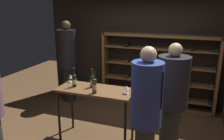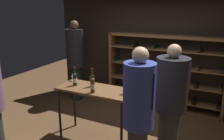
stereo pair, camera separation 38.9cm
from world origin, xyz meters
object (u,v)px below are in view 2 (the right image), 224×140
object	(u,v)px
person_guest_blue_shirt	(139,110)
wine_bottle_red_label	(75,79)
wine_glass_stemmed_right	(73,76)
wine_rack	(164,73)
tasting_table	(95,95)
wine_bottle_black_capsule	(93,85)
person_guest_plum_blouse	(76,57)
wine_bottle_gold_foil	(92,80)
person_bystander_red_print	(171,96)
wine_glass_stemmed_left	(124,88)

from	to	relation	value
person_guest_blue_shirt	wine_bottle_red_label	size ratio (longest dim) A/B	5.42
person_guest_blue_shirt	wine_glass_stemmed_right	bearing A→B (deg)	-132.15
wine_rack	person_guest_blue_shirt	world-z (taller)	person_guest_blue_shirt
tasting_table	wine_bottle_red_label	bearing A→B (deg)	-178.13
wine_rack	wine_bottle_black_capsule	bearing A→B (deg)	-109.50
tasting_table	person_guest_plum_blouse	size ratio (longest dim) A/B	0.65
wine_bottle_black_capsule	wine_bottle_gold_foil	xyz separation A→B (m)	(-0.16, 0.25, -0.02)
person_guest_plum_blouse	wine_bottle_red_label	size ratio (longest dim) A/B	5.83
tasting_table	wine_bottle_black_capsule	xyz separation A→B (m)	(0.07, -0.18, 0.25)
wine_bottle_red_label	wine_glass_stemmed_right	world-z (taller)	wine_bottle_red_label
wine_bottle_gold_foil	wine_glass_stemmed_right	bearing A→B (deg)	167.93
wine_rack	wine_bottle_gold_foil	world-z (taller)	wine_rack
wine_rack	wine_bottle_red_label	xyz separation A→B (m)	(-1.19, -1.86, 0.25)
wine_rack	wine_bottle_black_capsule	world-z (taller)	wine_rack
person_guest_blue_shirt	wine_bottle_red_label	distance (m)	1.52
wine_bottle_gold_foil	person_guest_plum_blouse	bearing A→B (deg)	133.70
person_bystander_red_print	wine_bottle_red_label	xyz separation A→B (m)	(-1.68, -0.21, 0.11)
wine_rack	wine_bottle_gold_foil	size ratio (longest dim) A/B	7.99
wine_bottle_gold_foil	wine_glass_stemmed_right	distance (m)	0.51
wine_bottle_red_label	wine_glass_stemmed_left	distance (m)	0.97
tasting_table	person_guest_plum_blouse	xyz separation A→B (m)	(-1.39, 1.43, 0.25)
wine_bottle_gold_foil	wine_glass_stemmed_left	bearing A→B (deg)	-8.04
tasting_table	wine_glass_stemmed_right	distance (m)	0.65
wine_rack	wine_bottle_black_capsule	size ratio (longest dim) A/B	7.18
wine_rack	person_bystander_red_print	world-z (taller)	person_bystander_red_print
tasting_table	wine_glass_stemmed_right	bearing A→B (deg)	163.14
tasting_table	wine_bottle_gold_foil	xyz separation A→B (m)	(-0.09, 0.07, 0.24)
person_guest_plum_blouse	wine_bottle_red_label	distance (m)	1.75
tasting_table	wine_bottle_gold_foil	distance (m)	0.26
person_guest_blue_shirt	wine_bottle_black_capsule	distance (m)	1.03
person_guest_blue_shirt	wine_glass_stemmed_left	world-z (taller)	person_guest_blue_shirt
wine_bottle_black_capsule	person_guest_blue_shirt	bearing A→B (deg)	-22.87
wine_glass_stemmed_left	wine_glass_stemmed_right	size ratio (longest dim) A/B	0.94
wine_bottle_black_capsule	tasting_table	bearing A→B (deg)	110.23
person_guest_blue_shirt	wine_bottle_black_capsule	xyz separation A→B (m)	(-0.94, 0.40, 0.08)
person_guest_blue_shirt	wine_glass_stemmed_right	xyz separation A→B (m)	(-1.60, 0.76, 0.05)
wine_rack	wine_bottle_black_capsule	xyz separation A→B (m)	(-0.72, -2.03, 0.26)
person_guest_blue_shirt	wine_glass_stemmed_left	xyz separation A→B (m)	(-0.44, 0.56, 0.05)
tasting_table	wine_glass_stemmed_right	world-z (taller)	wine_glass_stemmed_right
wine_rack	wine_glass_stemmed_right	size ratio (longest dim) A/B	18.01
person_guest_plum_blouse	person_guest_blue_shirt	bearing A→B (deg)	133.59
person_guest_plum_blouse	wine_bottle_black_capsule	distance (m)	2.17
wine_bottle_gold_foil	wine_glass_stemmed_left	distance (m)	0.67
wine_rack	tasting_table	distance (m)	2.01
tasting_table	person_guest_plum_blouse	distance (m)	2.01
person_bystander_red_print	wine_rack	bearing A→B (deg)	-143.28
wine_bottle_gold_foil	wine_bottle_red_label	bearing A→B (deg)	-164.69
wine_rack	person_bystander_red_print	bearing A→B (deg)	-73.41
wine_glass_stemmed_left	wine_bottle_black_capsule	bearing A→B (deg)	-162.41
person_guest_plum_blouse	wine_bottle_red_label	world-z (taller)	person_guest_plum_blouse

